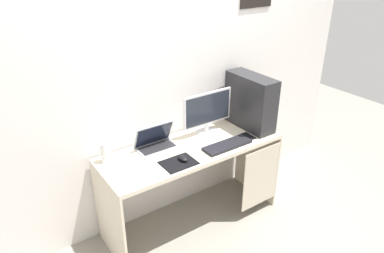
# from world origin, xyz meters

# --- Properties ---
(ground_plane) EXTENTS (8.00, 8.00, 0.00)m
(ground_plane) POSITION_xyz_m (0.00, 0.00, 0.00)
(ground_plane) COLOR gray
(wall_back) EXTENTS (4.00, 0.05, 2.60)m
(wall_back) POSITION_xyz_m (0.00, 0.32, 1.30)
(wall_back) COLOR silver
(wall_back) RESTS_ON ground_plane
(desk) EXTENTS (1.53, 0.56, 0.76)m
(desk) POSITION_xyz_m (0.02, -0.01, 0.61)
(desk) COLOR beige
(desk) RESTS_ON ground_plane
(pc_tower) EXTENTS (0.19, 0.49, 0.48)m
(pc_tower) POSITION_xyz_m (0.64, 0.02, 1.00)
(pc_tower) COLOR #232326
(pc_tower) RESTS_ON desk
(monitor) EXTENTS (0.48, 0.18, 0.38)m
(monitor) POSITION_xyz_m (0.24, 0.12, 0.96)
(monitor) COLOR silver
(monitor) RESTS_ON desk
(laptop) EXTENTS (0.33, 0.22, 0.21)m
(laptop) POSITION_xyz_m (-0.25, 0.13, 0.81)
(laptop) COLOR #9EA3A8
(laptop) RESTS_ON desk
(speaker) EXTENTS (0.07, 0.07, 0.16)m
(speaker) POSITION_xyz_m (-0.67, 0.17, 0.84)
(speaker) COLOR white
(speaker) RESTS_ON desk
(keyboard) EXTENTS (0.42, 0.14, 0.02)m
(keyboard) POSITION_xyz_m (0.24, -0.16, 0.77)
(keyboard) COLOR black
(keyboard) RESTS_ON desk
(mousepad) EXTENTS (0.26, 0.20, 0.00)m
(mousepad) POSITION_xyz_m (-0.23, -0.15, 0.77)
(mousepad) COLOR black
(mousepad) RESTS_ON desk
(mouse_left) EXTENTS (0.06, 0.10, 0.03)m
(mouse_left) POSITION_xyz_m (-0.18, -0.14, 0.78)
(mouse_left) COLOR black
(mouse_left) RESTS_ON mousepad
(cell_phone) EXTENTS (0.07, 0.13, 0.01)m
(cell_phone) POSITION_xyz_m (0.49, -0.14, 0.77)
(cell_phone) COLOR black
(cell_phone) RESTS_ON desk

